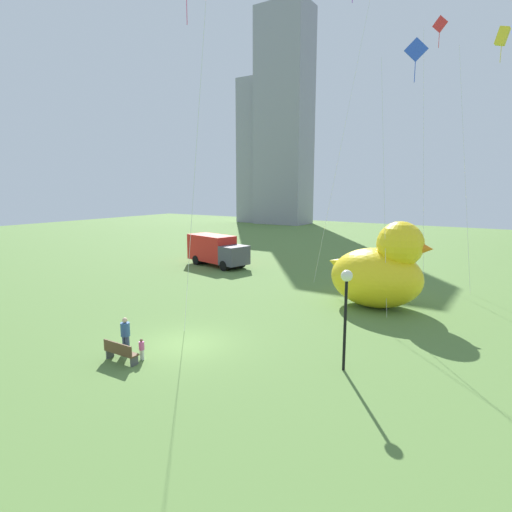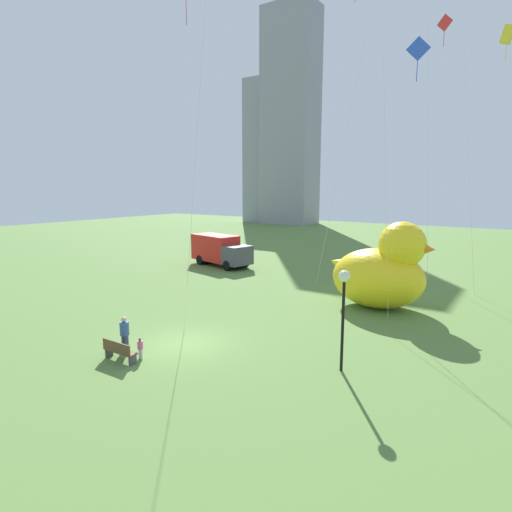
{
  "view_description": "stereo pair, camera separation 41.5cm",
  "coord_description": "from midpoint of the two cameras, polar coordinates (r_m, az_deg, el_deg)",
  "views": [
    {
      "loc": [
        12.93,
        -13.84,
        7.35
      ],
      "look_at": [
        1.35,
        4.1,
        3.77
      ],
      "focal_mm": 29.14,
      "sensor_mm": 36.0,
      "label": 1
    },
    {
      "loc": [
        13.28,
        -13.61,
        7.35
      ],
      "look_at": [
        1.35,
        4.1,
        3.77
      ],
      "focal_mm": 29.14,
      "sensor_mm": 36.0,
      "label": 2
    }
  ],
  "objects": [
    {
      "name": "ground_plane",
      "position": [
        20.35,
        -10.31,
        -11.83
      ],
      "size": [
        140.0,
        140.0,
        0.0
      ],
      "primitive_type": "plane",
      "color": "#597D3B"
    },
    {
      "name": "park_bench",
      "position": [
        18.94,
        -18.78,
        -12.31
      ],
      "size": [
        1.69,
        0.47,
        0.9
      ],
      "color": "brown",
      "rests_on": "ground"
    },
    {
      "name": "person_adult",
      "position": [
        19.65,
        -18.07,
        -10.11
      ],
      "size": [
        0.4,
        0.4,
        1.65
      ],
      "color": "#38476B",
      "rests_on": "ground"
    },
    {
      "name": "person_child",
      "position": [
        18.88,
        -16.05,
        -12.08
      ],
      "size": [
        0.23,
        0.23,
        0.94
      ],
      "color": "silver",
      "rests_on": "ground"
    },
    {
      "name": "giant_inflatable_duck",
      "position": [
        26.38,
        16.21,
        -1.96
      ],
      "size": [
        6.46,
        4.15,
        5.35
      ],
      "color": "yellow",
      "rests_on": "ground"
    },
    {
      "name": "lamppost",
      "position": [
        16.73,
        11.58,
        -5.08
      ],
      "size": [
        0.46,
        0.46,
        4.14
      ],
      "color": "black",
      "rests_on": "ground"
    },
    {
      "name": "box_truck",
      "position": [
        38.99,
        -5.76,
        0.76
      ],
      "size": [
        6.8,
        3.65,
        2.85
      ],
      "color": "red",
      "rests_on": "ground"
    },
    {
      "name": "city_skyline",
      "position": [
        76.27,
        29.2,
        15.71
      ],
      "size": [
        80.27,
        17.15,
        40.66
      ],
      "color": "gray",
      "rests_on": "ground"
    },
    {
      "name": "kite_blue",
      "position": [
        26.47,
        20.24,
        23.34
      ],
      "size": [
        2.62,
        2.29,
        15.38
      ],
      "color": "silver",
      "rests_on": "ground"
    },
    {
      "name": "kite_red",
      "position": [
        38.37,
        23.36,
        25.29
      ],
      "size": [
        1.75,
        1.39,
        20.24
      ],
      "color": "silver",
      "rests_on": "ground"
    },
    {
      "name": "kite_pink",
      "position": [
        21.5,
        -10.07,
        30.62
      ],
      "size": [
        1.57,
        1.38,
        16.72
      ],
      "color": "silver",
      "rests_on": "ground"
    },
    {
      "name": "kite_yellow",
      "position": [
        35.65,
        30.35,
        24.36
      ],
      "size": [
        3.15,
        3.05,
        18.0
      ],
      "color": "silver",
      "rests_on": "ground"
    }
  ]
}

